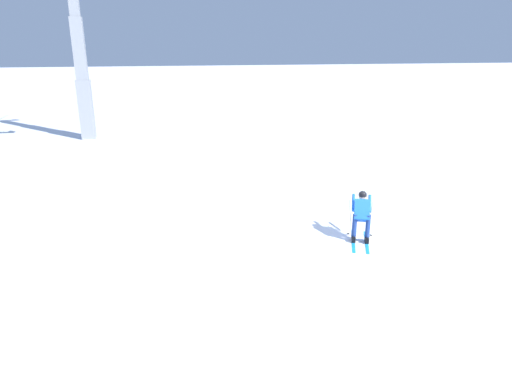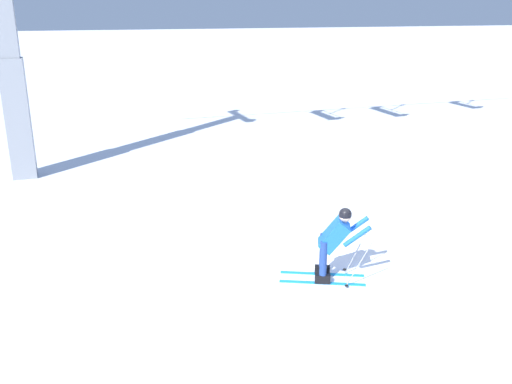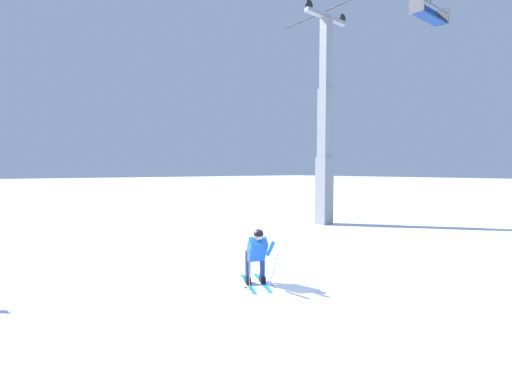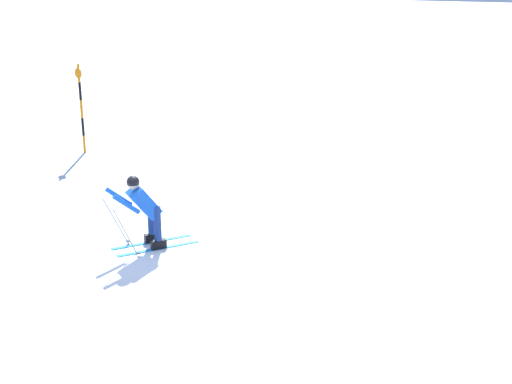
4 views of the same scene
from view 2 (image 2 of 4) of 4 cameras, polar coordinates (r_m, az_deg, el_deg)
ground_plane at (r=10.47m, az=8.53°, el=-8.62°), size 260.00×260.00×0.00m
skier_carving_main at (r=10.02m, az=8.09°, el=-4.84°), size 1.71×1.20×1.53m
lift_tower_near at (r=17.06m, az=-24.63°, el=16.45°), size 0.66×2.95×10.84m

